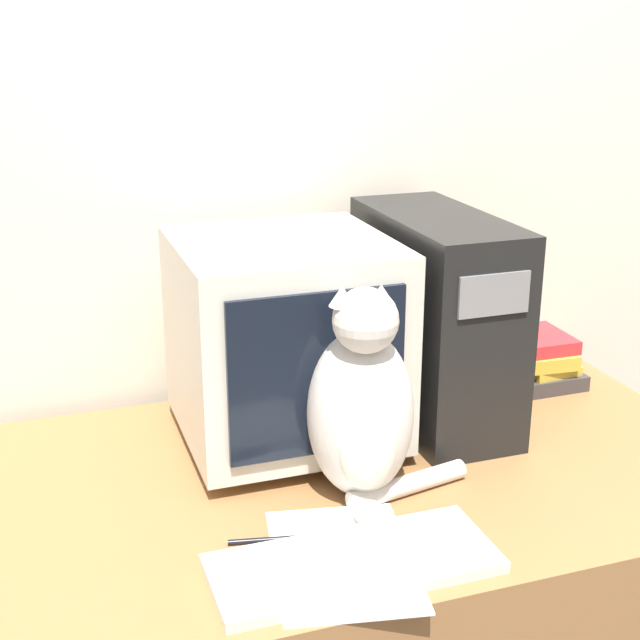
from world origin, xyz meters
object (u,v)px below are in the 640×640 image
book_stack (535,359)px  pen (272,540)px  crt_monitor (284,340)px  computer_tower (434,318)px  cat (362,409)px  keyboard (354,563)px

book_stack → pen: (-0.74, -0.43, -0.05)m
crt_monitor → computer_tower: size_ratio=0.88×
book_stack → pen: 0.86m
crt_monitor → cat: size_ratio=1.04×
computer_tower → pen: (-0.44, -0.35, -0.20)m
computer_tower → pen: computer_tower is taller
crt_monitor → computer_tower: bearing=2.9°
keyboard → cat: (0.09, 0.20, 0.15)m
keyboard → cat: bearing=65.6°
cat → book_stack: 0.66m
keyboard → pen: keyboard is taller
cat → pen: (-0.19, -0.09, -0.16)m
crt_monitor → keyboard: (-0.03, -0.44, -0.20)m
cat → pen: size_ratio=2.78×
computer_tower → keyboard: 0.61m
cat → pen: cat is taller
cat → book_stack: bearing=43.3°
computer_tower → book_stack: bearing=15.3°
computer_tower → book_stack: (0.30, 0.08, -0.16)m
crt_monitor → book_stack: size_ratio=2.03×
cat → book_stack: cat is taller
crt_monitor → keyboard: crt_monitor is taller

